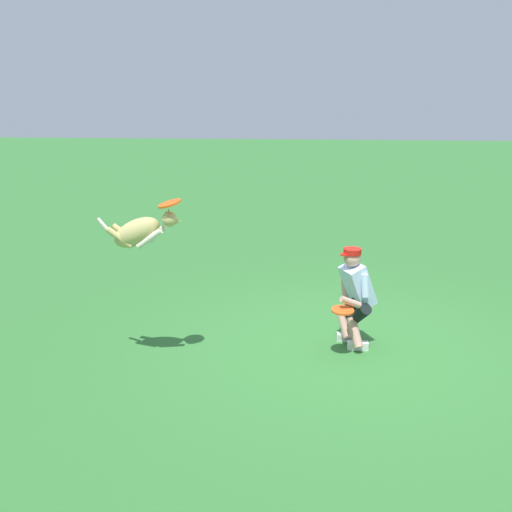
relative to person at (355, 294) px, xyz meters
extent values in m
plane|color=#306E30|center=(0.07, 0.12, -0.70)|extent=(60.00, 60.00, 0.00)
cube|color=silver|center=(0.06, -0.13, -0.65)|extent=(0.26, 0.10, 0.10)
cylinder|color=tan|center=(0.11, -0.10, -0.46)|extent=(0.23, 0.33, 0.37)
cylinder|color=black|center=(0.05, -0.11, -0.23)|extent=(0.31, 0.43, 0.37)
cube|color=silver|center=(-0.06, 0.13, -0.65)|extent=(0.26, 0.10, 0.10)
cylinder|color=tan|center=(-0.01, 0.15, -0.46)|extent=(0.23, 0.33, 0.37)
cylinder|color=black|center=(-0.06, 0.10, -0.23)|extent=(0.31, 0.43, 0.37)
cube|color=#B3CBEE|center=(-0.03, -0.02, 0.11)|extent=(0.51, 0.48, 0.58)
cylinder|color=#B3CBEE|center=(0.07, -0.19, 0.17)|extent=(0.14, 0.16, 0.29)
cylinder|color=#B3CBEE|center=(-0.10, 0.17, 0.17)|extent=(0.14, 0.16, 0.29)
cylinder|color=tan|center=(0.07, 0.28, -0.01)|extent=(0.29, 0.20, 0.19)
cylinder|color=tan|center=(0.12, -0.19, 0.01)|extent=(0.13, 0.16, 0.27)
sphere|color=tan|center=(0.06, 0.03, 0.47)|extent=(0.21, 0.21, 0.21)
cylinder|color=red|center=(0.06, 0.03, 0.56)|extent=(0.22, 0.22, 0.07)
cylinder|color=red|center=(0.15, 0.07, 0.53)|extent=(0.12, 0.12, 0.02)
ellipsoid|color=tan|center=(2.54, 0.70, 0.92)|extent=(0.65, 0.32, 0.51)
ellipsoid|color=silver|center=(2.38, 0.71, 0.89)|extent=(0.15, 0.20, 0.17)
sphere|color=tan|center=(2.16, 0.72, 1.08)|extent=(0.17, 0.17, 0.17)
cone|color=tan|center=(2.07, 0.72, 1.06)|extent=(0.09, 0.09, 0.09)
cone|color=tan|center=(2.18, 0.77, 1.16)|extent=(0.06, 0.06, 0.07)
cone|color=tan|center=(2.17, 0.66, 1.16)|extent=(0.06, 0.06, 0.07)
cylinder|color=silver|center=(2.37, 0.80, 0.87)|extent=(0.31, 0.08, 0.25)
cylinder|color=silver|center=(2.37, 0.62, 0.87)|extent=(0.31, 0.08, 0.25)
cylinder|color=tan|center=(2.72, 0.78, 0.87)|extent=(0.31, 0.08, 0.25)
cylinder|color=tan|center=(2.71, 0.61, 0.87)|extent=(0.31, 0.08, 0.25)
cylinder|color=silver|center=(2.91, 0.69, 0.97)|extent=(0.20, 0.05, 0.23)
cylinder|color=#F25A11|center=(2.15, 0.71, 1.26)|extent=(0.36, 0.37, 0.12)
cylinder|color=#EE501A|center=(0.17, 0.35, -0.09)|extent=(0.38, 0.38, 0.04)
camera|label=1|loc=(0.68, 7.06, 2.52)|focal=41.49mm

